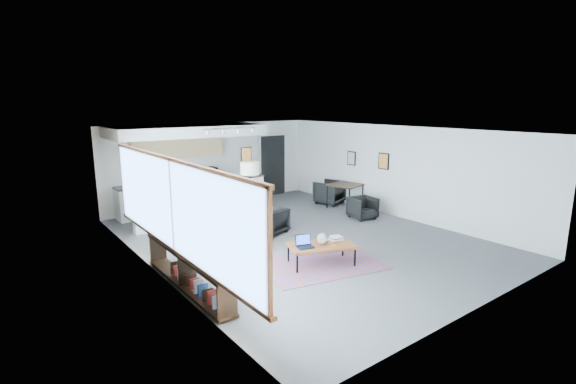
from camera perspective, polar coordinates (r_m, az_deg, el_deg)
room at (r=9.87m, az=1.51°, el=0.88°), size 7.02×9.02×2.62m
window at (r=7.37m, az=-15.51°, el=-2.21°), size 0.10×5.95×1.66m
console at (r=7.64m, az=-13.46°, el=-10.49°), size 0.35×3.00×0.80m
kitchenette at (r=12.41m, az=-13.66°, el=3.23°), size 4.20×1.96×2.60m
doorway at (r=14.76m, az=-2.16°, el=3.74°), size 1.10×0.12×2.15m
track_light at (r=11.21m, az=-7.95°, el=8.45°), size 1.60×0.07×0.15m
wall_art_lower at (r=12.51m, az=12.94°, el=4.13°), size 0.03×0.38×0.48m
wall_art_upper at (r=13.38m, az=8.68°, el=4.58°), size 0.03×0.34×0.44m
kilim_rug at (r=8.64m, az=4.53°, el=-9.78°), size 2.69×2.11×0.01m
coffee_table at (r=8.50m, az=4.58°, el=-7.34°), size 1.48×1.13×0.43m
laptop at (r=8.31m, az=2.23°, el=-7.03°), size 0.38×0.34×0.23m
ceramic_pot at (r=8.45m, az=4.77°, el=-6.38°), size 0.24×0.24×0.24m
book_stack at (r=8.77m, az=6.60°, el=-6.26°), size 0.31×0.27×0.08m
coaster at (r=8.43m, az=6.34°, el=-7.28°), size 0.11×0.11×0.01m
armchair_left at (r=9.65m, az=-5.92°, el=-4.84°), size 0.94×0.90×0.83m
armchair_right at (r=10.51m, az=-2.31°, el=-3.74°), size 0.82×0.79×0.71m
floor_lamp at (r=10.84m, az=-5.23°, el=2.93°), size 0.64×0.64×1.73m
dining_table at (r=13.02m, az=7.84°, el=0.78°), size 1.08×1.08×0.75m
dining_chair_near at (r=11.99m, az=10.17°, el=-2.22°), size 0.64×0.61×0.58m
dining_chair_far at (r=13.60m, az=5.66°, el=-0.12°), size 0.85×0.82×0.71m
microwave at (r=13.19m, az=-11.04°, el=2.76°), size 0.61×0.37×0.40m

